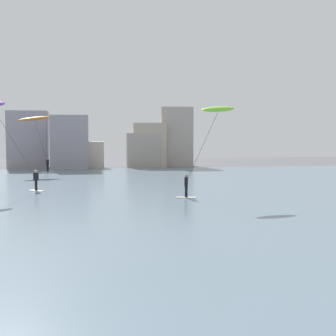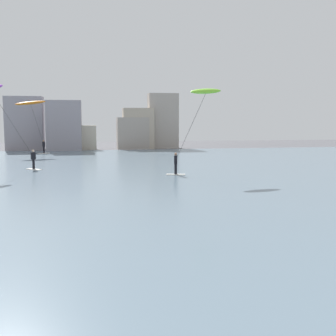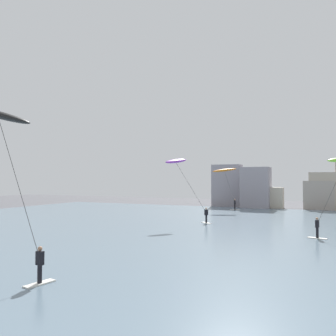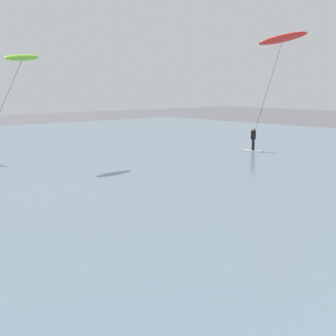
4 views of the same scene
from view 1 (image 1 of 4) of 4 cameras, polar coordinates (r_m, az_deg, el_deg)
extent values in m
cube|color=slate|center=(32.12, -4.95, -3.74)|extent=(84.00, 52.00, 0.10)
cube|color=gray|center=(61.48, -17.05, 3.40)|extent=(4.96, 2.99, 7.33)
cube|color=gray|center=(58.73, -12.15, 3.16)|extent=(4.55, 3.92, 6.72)
cube|color=beige|center=(59.47, -9.33, 1.62)|extent=(2.77, 2.39, 3.42)
cube|color=#A89E93|center=(61.35, -3.84, 2.15)|extent=(2.59, 2.71, 4.25)
cube|color=#A89E93|center=(60.85, -3.12, 2.26)|extent=(4.45, 3.18, 4.51)
cube|color=#B7A893|center=(60.60, -2.36, 2.88)|extent=(4.34, 2.43, 5.84)
cube|color=#A89E93|center=(61.93, 1.03, 3.91)|extent=(4.30, 2.35, 7.99)
cube|color=silver|center=(36.68, -16.12, -2.75)|extent=(1.35, 1.24, 0.06)
cylinder|color=black|center=(36.63, -16.13, -2.09)|extent=(0.20, 0.20, 0.78)
cube|color=black|center=(36.56, -16.15, -1.02)|extent=(0.39, 0.40, 0.60)
sphere|color=beige|center=(36.53, -16.17, -0.38)|extent=(0.20, 0.20, 0.20)
cylinder|color=#333333|center=(35.73, -18.59, 2.96)|extent=(2.73, 1.84, 5.30)
cube|color=silver|center=(31.68, 2.28, -3.70)|extent=(1.47, 0.78, 0.06)
cylinder|color=black|center=(31.63, 2.28, -2.95)|extent=(0.20, 0.20, 0.78)
cube|color=black|center=(31.54, 2.29, -1.70)|extent=(0.30, 0.38, 0.60)
sphere|color=#9E7051|center=(31.50, 2.29, -0.96)|extent=(0.20, 0.20, 0.20)
cylinder|color=#333333|center=(31.09, 4.25, 2.57)|extent=(2.00, 1.02, 4.84)
ellipsoid|color=#7AD133|center=(30.86, 6.28, 7.31)|extent=(2.62, 1.51, 0.66)
cube|color=silver|center=(53.34, -14.77, -0.49)|extent=(1.45, 1.02, 0.06)
cylinder|color=black|center=(53.30, -14.78, -0.04)|extent=(0.20, 0.20, 0.78)
cube|color=black|center=(53.25, -14.80, 0.70)|extent=(0.35, 0.40, 0.60)
sphere|color=#9E7051|center=(53.23, -14.80, 1.14)|extent=(0.20, 0.20, 0.20)
cylinder|color=#333333|center=(52.34, -15.55, 3.17)|extent=(1.13, 1.80, 4.77)
ellipsoid|color=orange|center=(51.55, -16.34, 5.95)|extent=(3.76, 2.87, 0.87)
camera|label=2|loc=(1.38, -20.45, -18.06)|focal=43.99mm
camera|label=3|loc=(6.60, 64.43, 2.14)|focal=36.11mm
camera|label=4|loc=(6.29, -79.50, -0.08)|focal=54.75mm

